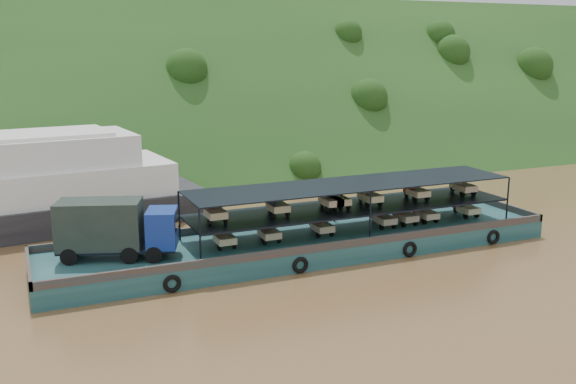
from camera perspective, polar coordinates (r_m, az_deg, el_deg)
name	(u,v)px	position (r m, az deg, el deg)	size (l,w,h in m)	color
ground	(330,241)	(46.39, 3.75, -4.39)	(160.00, 160.00, 0.00)	brown
hillside	(196,162)	(79.27, -8.20, 2.70)	(140.00, 28.00, 28.00)	#183914
cargo_barge	(289,238)	(42.93, 0.10, -4.11)	(35.00, 7.18, 4.77)	#123C41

